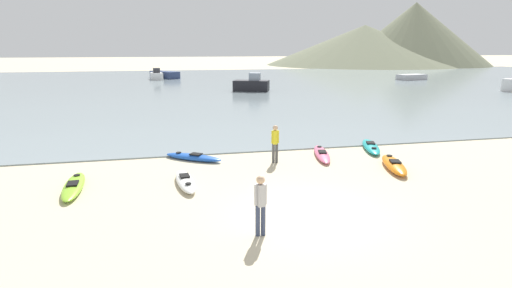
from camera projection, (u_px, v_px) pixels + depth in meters
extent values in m
plane|color=beige|center=(307.00, 215.00, 11.98)|extent=(400.00, 400.00, 0.00)
cube|color=gray|center=(199.00, 85.00, 52.26)|extent=(160.00, 70.00, 0.06)
cone|color=#6B7056|center=(364.00, 45.00, 110.93)|extent=(54.07, 54.07, 10.81)
cone|color=#6B7056|center=(414.00, 34.00, 108.84)|extent=(40.09, 40.09, 16.60)
ellipsoid|color=#8CCC2D|center=(74.00, 186.00, 14.06)|extent=(0.86, 3.14, 0.26)
cube|color=black|center=(73.00, 183.00, 13.87)|extent=(0.39, 0.58, 0.05)
cylinder|color=black|center=(77.00, 175.00, 14.82)|extent=(0.23, 0.23, 0.02)
ellipsoid|color=teal|center=(371.00, 147.00, 19.56)|extent=(1.63, 3.12, 0.28)
cube|color=black|center=(371.00, 143.00, 19.67)|extent=(0.53, 0.64, 0.05)
cylinder|color=black|center=(374.00, 148.00, 18.72)|extent=(0.24, 0.24, 0.02)
ellipsoid|color=white|center=(185.00, 181.00, 14.53)|extent=(0.89, 2.73, 0.29)
cube|color=black|center=(185.00, 176.00, 14.62)|extent=(0.38, 0.52, 0.05)
cylinder|color=black|center=(188.00, 183.00, 13.81)|extent=(0.21, 0.21, 0.02)
ellipsoid|color=blue|center=(193.00, 157.00, 17.73)|extent=(2.65, 2.11, 0.26)
cube|color=black|center=(196.00, 154.00, 17.65)|extent=(0.61, 0.58, 0.05)
cylinder|color=black|center=(179.00, 152.00, 17.98)|extent=(0.23, 0.23, 0.02)
ellipsoid|color=orange|center=(394.00, 165.00, 16.44)|extent=(1.51, 2.97, 0.34)
cube|color=black|center=(395.00, 161.00, 16.25)|extent=(0.52, 0.61, 0.05)
cylinder|color=black|center=(389.00, 155.00, 17.17)|extent=(0.25, 0.25, 0.02)
ellipsoid|color=#E5668C|center=(322.00, 154.00, 18.31)|extent=(1.32, 3.16, 0.25)
cube|color=black|center=(322.00, 152.00, 18.12)|extent=(0.45, 0.62, 0.05)
cylinder|color=black|center=(319.00, 146.00, 19.11)|extent=(0.21, 0.21, 0.02)
cylinder|color=#384260|center=(258.00, 221.00, 10.56)|extent=(0.12, 0.12, 0.84)
cylinder|color=#384260|center=(263.00, 220.00, 10.59)|extent=(0.12, 0.12, 0.84)
cube|color=#B2B2B7|center=(261.00, 195.00, 10.40)|extent=(0.25, 0.27, 0.60)
cylinder|color=#B2B2B7|center=(256.00, 195.00, 10.37)|extent=(0.09, 0.09, 0.57)
cylinder|color=#B2B2B7|center=(265.00, 194.00, 10.42)|extent=(0.09, 0.09, 0.57)
sphere|color=tan|center=(261.00, 180.00, 10.30)|extent=(0.23, 0.23, 0.23)
cylinder|color=#4C4C4C|center=(273.00, 153.00, 17.26)|extent=(0.12, 0.12, 0.84)
cylinder|color=#4C4C4C|center=(277.00, 153.00, 17.29)|extent=(0.12, 0.12, 0.84)
cube|color=yellow|center=(275.00, 137.00, 17.11)|extent=(0.24, 0.26, 0.59)
cylinder|color=yellow|center=(272.00, 137.00, 17.08)|extent=(0.09, 0.09, 0.56)
cylinder|color=yellow|center=(278.00, 137.00, 17.13)|extent=(0.09, 0.09, 0.56)
sphere|color=tan|center=(275.00, 128.00, 17.01)|extent=(0.23, 0.23, 0.23)
cube|color=navy|center=(165.00, 75.00, 63.52)|extent=(4.78, 5.82, 1.09)
cube|color=white|center=(157.00, 76.00, 61.01)|extent=(2.02, 3.70, 1.03)
cube|color=#333338|center=(156.00, 70.00, 60.48)|extent=(1.09, 1.17, 0.72)
cube|color=black|center=(251.00, 86.00, 45.00)|extent=(4.36, 3.22, 1.19)
cube|color=#8C99A8|center=(255.00, 77.00, 44.70)|extent=(1.52, 1.52, 0.83)
cube|color=#B2B2B7|center=(412.00, 77.00, 60.54)|extent=(4.75, 3.03, 0.80)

